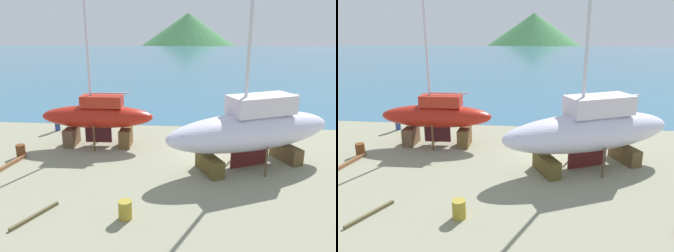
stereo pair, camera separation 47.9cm
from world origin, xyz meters
TOP-DOWN VIEW (x-y plane):
  - ground_plane at (0.00, -2.76)m, footprint 43.13×43.13m
  - sea_water at (0.00, 63.28)m, footprint 172.50×112.69m
  - headland_hill at (-5.98, 183.58)m, footprint 91.06×91.06m
  - sailboat_large_starboard at (-7.68, 2.09)m, footprint 7.40×2.31m
  - sailboat_mid_port at (1.88, -0.58)m, footprint 10.40×6.78m
  - worker at (-11.78, 5.03)m, footprint 0.49×0.47m
  - barrel_rust_far at (-4.12, -6.53)m, footprint 0.75×0.75m
  - barrel_by_slipway at (-11.86, -0.37)m, footprint 0.67×0.67m
  - timber_long_aft at (-11.87, -1.85)m, footprint 0.68×3.08m
  - timber_long_fore at (-7.92, -6.75)m, footprint 1.16×2.24m

SIDE VIEW (x-z plane):
  - ground_plane at x=0.00m, z-range 0.00..0.00m
  - sea_water at x=0.00m, z-range 0.00..0.00m
  - headland_hill at x=-5.98m, z-range -15.28..15.28m
  - timber_long_fore at x=-7.92m, z-range 0.00..0.14m
  - timber_long_aft at x=-11.87m, z-range 0.00..0.19m
  - barrel_by_slipway at x=-11.86m, z-range 0.00..0.78m
  - barrel_rust_far at x=-4.12m, z-range 0.00..0.81m
  - worker at x=-11.78m, z-range 0.03..1.75m
  - sailboat_large_starboard at x=-7.68m, z-range -4.45..8.45m
  - sailboat_mid_port at x=1.88m, z-range -5.45..9.83m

